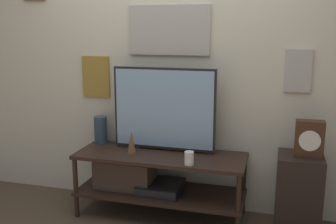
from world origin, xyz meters
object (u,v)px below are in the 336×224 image
at_px(candle_jar, 189,158).
at_px(mantel_clock, 309,139).
at_px(vase_tall_ceramic, 101,130).
at_px(television, 164,109).
at_px(vase_slim_bronze, 132,142).

height_order(candle_jar, mantel_clock, mantel_clock).
bearing_deg(vase_tall_ceramic, candle_jar, -21.52).
distance_m(candle_jar, mantel_clock, 0.93).
bearing_deg(candle_jar, mantel_clock, 15.63).
height_order(television, vase_tall_ceramic, television).
relative_size(vase_tall_ceramic, vase_slim_bronze, 1.33).
xyz_separation_m(candle_jar, mantel_clock, (0.88, 0.25, 0.15)).
height_order(television, candle_jar, television).
bearing_deg(mantel_clock, vase_tall_ceramic, 176.39).
bearing_deg(mantel_clock, candle_jar, -164.37).
bearing_deg(vase_slim_bronze, vase_tall_ceramic, 151.99).
bearing_deg(vase_slim_bronze, mantel_clock, 3.56).
height_order(television, mantel_clock, television).
relative_size(television, mantel_clock, 3.06).
bearing_deg(vase_tall_ceramic, mantel_clock, -3.61).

